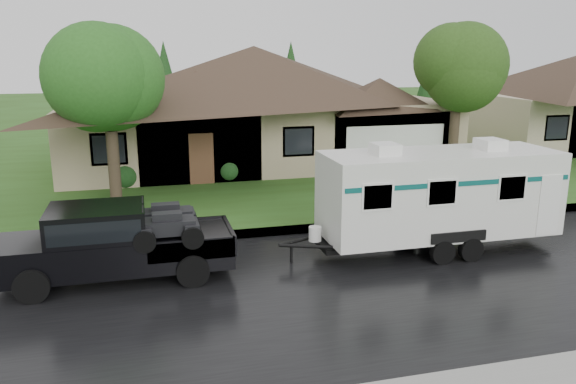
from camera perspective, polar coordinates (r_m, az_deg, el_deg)
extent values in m
plane|color=#2D4E18|center=(15.26, -0.34, -6.88)|extent=(140.00, 140.00, 0.00)
cube|color=black|center=(13.48, 1.78, -9.80)|extent=(140.00, 8.00, 0.01)
cube|color=gray|center=(17.30, -2.18, -4.07)|extent=(140.00, 0.50, 0.15)
cube|color=#2D4E18|center=(29.53, -7.53, 3.41)|extent=(140.00, 26.00, 0.15)
cube|color=tan|center=(28.62, -3.38, 6.37)|extent=(18.00, 10.00, 3.00)
pyramid|color=#3D2A21|center=(28.36, -3.50, 14.60)|extent=(19.44, 10.80, 2.60)
cube|color=tan|center=(27.40, 9.09, 5.56)|extent=(5.76, 4.00, 2.70)
cylinder|color=#382B1E|center=(20.60, -17.24, 2.28)|extent=(0.41, 0.41, 2.66)
sphere|color=#317325|center=(20.24, -17.84, 10.36)|extent=(3.67, 3.67, 3.67)
cylinder|color=#382B1E|center=(26.44, 16.45, 5.07)|extent=(0.44, 0.44, 2.89)
sphere|color=#355D1E|center=(26.17, 16.94, 11.92)|extent=(3.99, 3.99, 3.99)
sphere|color=#143814|center=(23.63, -16.20, 1.74)|extent=(1.00, 1.00, 1.00)
sphere|color=#143814|center=(23.86, -6.08, 2.34)|extent=(1.00, 1.00, 1.00)
sphere|color=#143814|center=(24.81, 3.56, 2.84)|extent=(1.00, 1.00, 1.00)
sphere|color=#143814|center=(26.40, 12.28, 3.22)|extent=(1.00, 1.00, 1.00)
cube|color=black|center=(14.40, -17.12, -5.75)|extent=(5.61, 1.87, 0.80)
cube|color=black|center=(14.58, -25.31, -5.21)|extent=(1.50, 1.82, 0.33)
cube|color=black|center=(14.21, -18.84, -3.10)|extent=(2.24, 1.76, 0.84)
cube|color=black|center=(14.19, -18.85, -2.92)|extent=(2.06, 1.79, 0.51)
cube|color=black|center=(14.34, -10.07, -4.61)|extent=(2.06, 1.78, 0.06)
cylinder|color=black|center=(13.88, -24.57, -8.67)|extent=(0.78, 0.30, 0.78)
cylinder|color=black|center=(15.57, -23.48, -6.13)|extent=(0.78, 0.30, 0.78)
cylinder|color=black|center=(13.67, -9.65, -7.89)|extent=(0.78, 0.30, 0.78)
cylinder|color=black|center=(15.38, -10.27, -5.40)|extent=(0.78, 0.30, 0.78)
cube|color=silver|center=(16.14, 15.09, -0.04)|extent=(6.54, 2.24, 2.29)
cube|color=black|center=(16.49, 14.81, -4.38)|extent=(6.91, 1.12, 0.13)
cube|color=#0B504E|center=(16.03, 15.20, 1.70)|extent=(6.41, 2.26, 0.13)
cube|color=white|center=(15.13, 9.83, 4.33)|extent=(0.65, 0.75, 0.30)
cube|color=white|center=(16.68, 19.86, 4.59)|extent=(0.65, 0.75, 0.30)
cylinder|color=black|center=(15.40, 15.42, -5.92)|extent=(0.65, 0.22, 0.65)
cylinder|color=black|center=(17.24, 11.80, -3.56)|extent=(0.65, 0.22, 0.65)
cylinder|color=black|center=(15.83, 18.07, -5.57)|extent=(0.65, 0.22, 0.65)
cylinder|color=black|center=(17.62, 14.26, -3.32)|extent=(0.65, 0.22, 0.65)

